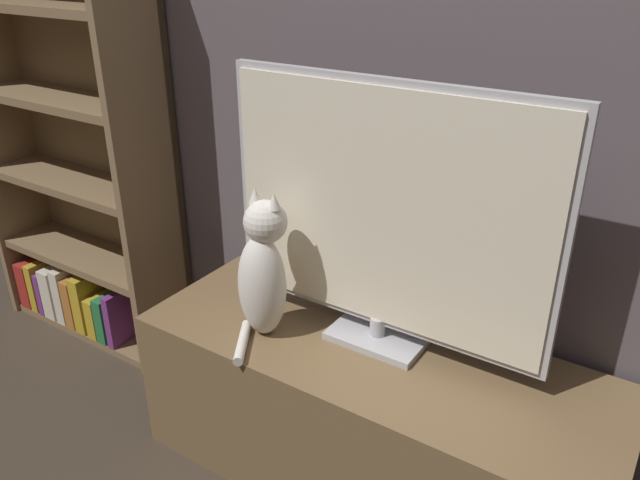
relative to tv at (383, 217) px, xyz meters
name	(u,v)px	position (x,y,z in m)	size (l,w,h in m)	color
wall_back	(440,24)	(0.01, 0.24, 0.45)	(4.80, 0.05, 2.60)	#564C51
tv_stand	(369,417)	(0.01, -0.06, -0.61)	(1.35, 0.49, 0.47)	brown
tv	(383,217)	(0.00, 0.00, 0.00)	(0.92, 0.16, 0.73)	#B7B7BC
cat	(263,272)	(-0.29, -0.14, -0.18)	(0.15, 0.26, 0.43)	silver
bookshelf	(80,166)	(-1.37, 0.10, -0.15)	(0.86, 0.28, 1.62)	brown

